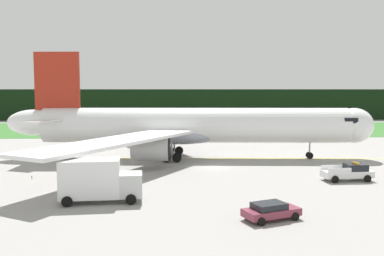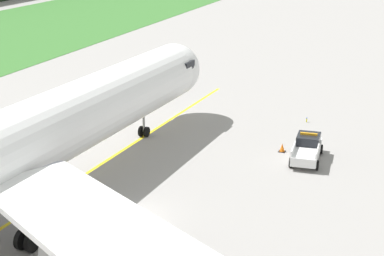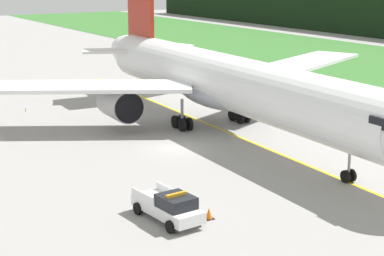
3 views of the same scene
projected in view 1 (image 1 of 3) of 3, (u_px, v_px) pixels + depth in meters
ground at (213, 167)px, 52.16m from camera, size 320.00×320.00×0.00m
grass_verge at (196, 129)px, 102.14m from camera, size 320.00×37.56×0.04m
distant_tree_line at (192, 105)px, 133.33m from camera, size 288.00×5.78×9.63m
taxiway_centerline_main at (195, 158)px, 58.90m from camera, size 67.20×3.49×0.01m
airliner at (188, 126)px, 58.50m from camera, size 51.11×52.00×14.79m
ops_pickup_truck at (349, 172)px, 44.44m from camera, size 5.35×2.54×1.94m
catering_truck at (98, 180)px, 35.82m from camera, size 7.10×3.24×3.87m
staff_car at (271, 210)px, 31.09m from camera, size 4.61×3.31×1.30m
apron_cone at (349, 173)px, 46.69m from camera, size 0.55×0.55×0.69m
taxiway_edge_light_west at (32, 177)px, 45.20m from camera, size 0.12×0.12×0.36m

